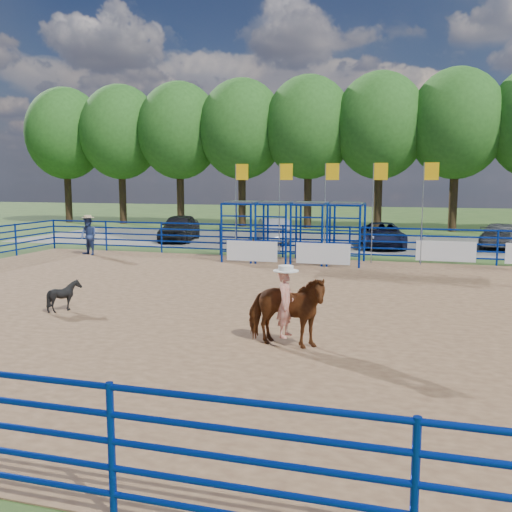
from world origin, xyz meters
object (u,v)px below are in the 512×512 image
at_px(car_a, 179,228).
at_px(car_c, 382,235).
at_px(spectator_cowboy, 88,235).
at_px(car_d, 501,236).
at_px(horse_and_rider, 286,306).
at_px(calf, 64,296).
at_px(car_b, 273,230).

distance_m(car_a, car_c, 11.42).
height_order(spectator_cowboy, car_d, spectator_cowboy).
distance_m(horse_and_rider, car_a, 21.55).
relative_size(car_c, car_d, 1.04).
bearing_deg(car_a, car_c, -10.94).
bearing_deg(horse_and_rider, car_d, 71.76).
xyz_separation_m(horse_and_rider, car_c, (0.75, 18.75, -0.25)).
xyz_separation_m(car_a, car_d, (17.32, 1.45, -0.12)).
xyz_separation_m(horse_and_rider, car_a, (-10.67, 18.72, -0.12)).
relative_size(spectator_cowboy, car_d, 0.42).
bearing_deg(horse_and_rider, calf, 166.52).
height_order(horse_and_rider, car_c, horse_and_rider).
relative_size(calf, car_a, 0.19).
xyz_separation_m(horse_and_rider, calf, (-6.45, 1.55, -0.46)).
xyz_separation_m(horse_and_rider, spectator_cowboy, (-12.19, 11.75, 0.04)).
bearing_deg(car_c, horse_and_rider, -101.82).
height_order(calf, car_b, car_b).
relative_size(calf, car_c, 0.18).
bearing_deg(car_d, spectator_cowboy, 36.44).
xyz_separation_m(horse_and_rider, car_d, (6.65, 20.17, -0.25)).
relative_size(calf, car_d, 0.19).
relative_size(calf, car_b, 0.20).
bearing_deg(car_c, calf, -122.25).
bearing_deg(car_a, car_d, -6.28).
bearing_deg(car_d, car_b, 17.25).
relative_size(horse_and_rider, car_d, 0.55).
height_order(horse_and_rider, car_d, horse_and_rider).
bearing_deg(calf, car_b, -16.56).
height_order(spectator_cowboy, car_a, spectator_cowboy).
bearing_deg(car_a, horse_and_rider, -71.37).
distance_m(car_b, car_d, 11.93).
distance_m(spectator_cowboy, car_d, 20.63).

